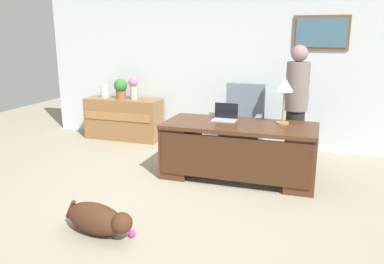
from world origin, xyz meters
The scene contains 13 objects.
ground_plane centered at (0.00, 0.00, 0.00)m, with size 12.00×12.00×0.00m, color #9E937F.
back_wall centered at (0.01, 2.60, 1.35)m, with size 7.00×0.16×2.70m.
desk centered at (0.47, 0.91, 0.41)m, with size 1.98×0.86×0.74m.
credenza centered at (-1.93, 2.25, 0.37)m, with size 1.38×0.50×0.74m.
armchair centered at (0.32, 1.95, 0.50)m, with size 0.60×0.59×1.12m.
person_standing centered at (1.13, 1.64, 0.90)m, with size 0.32×0.32×1.74m.
dog_lying centered at (-0.49, -0.98, 0.15)m, with size 0.83×0.43×0.30m.
laptop centered at (0.24, 1.10, 0.80)m, with size 0.32×0.22×0.22m.
desk_lamp centered at (1.00, 1.12, 1.21)m, with size 0.22×0.22×0.60m.
vase_with_flowers centered at (-1.72, 2.25, 0.97)m, with size 0.17×0.17×0.39m.
vase_empty centered at (-2.30, 2.25, 0.86)m, with size 0.14×0.14×0.24m, color silver.
potted_plant centered at (-1.97, 2.25, 0.94)m, with size 0.24×0.24×0.36m.
dog_toy_ball centered at (-0.16, -0.94, 0.04)m, with size 0.07×0.07×0.07m, color #D8338C.
Camera 1 is at (1.44, -3.92, 1.88)m, focal length 36.30 mm.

